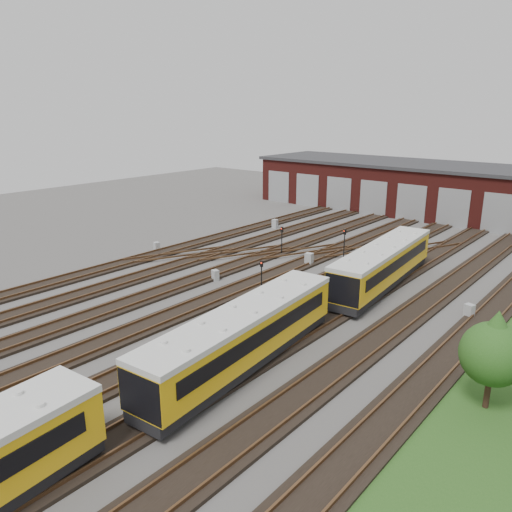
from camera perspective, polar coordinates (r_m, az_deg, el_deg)
The scene contains 14 objects.
ground at distance 34.51m, azimuth -2.66°, elevation -5.92°, with size 120.00×120.00×0.00m, color #4D4A47.
track_network at distance 34.97m, azimuth -2.21°, elevation -5.41°, with size 30.40×70.00×0.33m.
maintenance_shed at distance 67.73m, azimuth 20.93°, elevation 7.03°, with size 51.00×12.50×6.35m.
metro_train at distance 26.20m, azimuth -1.45°, elevation -9.11°, with size 3.83×46.49×2.96m.
signal_mast_0 at distance 46.18m, azimuth 2.97°, elevation 2.19°, with size 0.24×0.23×2.67m.
signal_mast_1 at distance 45.82m, azimuth 10.07°, elevation 1.84°, with size 0.27×0.25×2.69m.
signal_mast_2 at distance 43.62m, azimuth 13.94°, elevation 0.81°, with size 0.26×0.25×2.65m.
signal_mast_3 at distance 35.88m, azimuth 0.63°, elevation -2.04°, with size 0.25×0.25×2.71m.
relay_cabinet_0 at distance 48.48m, azimuth -11.28°, elevation 1.04°, with size 0.55×0.46×0.92m, color #AAADAF.
relay_cabinet_1 at distance 56.98m, azimuth 2.18°, elevation 3.71°, with size 0.60×0.50×1.00m, color #AAADAF.
relay_cabinet_2 at distance 39.68m, azimuth -4.67°, elevation -2.22°, with size 0.53×0.44×0.88m, color #AAADAF.
relay_cabinet_3 at distance 43.66m, azimuth 6.09°, elevation -0.36°, with size 0.65×0.54×1.08m, color #AAADAF.
relay_cabinet_4 at distance 35.55m, azimuth 23.18°, elevation -5.81°, with size 0.56×0.47×0.94m, color #AAADAF.
tree_3 at distance 24.69m, azimuth 25.57°, elevation -9.35°, with size 2.91×2.91×4.82m.
Camera 1 is at (21.62, -23.42, 13.22)m, focal length 35.00 mm.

